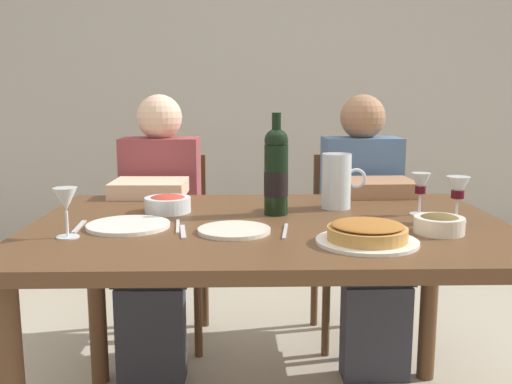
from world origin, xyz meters
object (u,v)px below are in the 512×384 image
Objects in this scene: dinner_plate_left_setting at (234,230)px; baked_tart at (367,233)px; dining_table at (269,250)px; wine_glass_right_diner at (66,202)px; wine_glass_centre at (421,186)px; water_pitcher at (337,184)px; chair_right at (353,234)px; salad_bowl at (168,203)px; chair_left at (167,235)px; olive_bowl at (439,223)px; diner_left at (158,221)px; wine_bottle at (276,172)px; diner_right at (366,220)px; dinner_plate_right_setting at (128,225)px; wine_glass_left_diner at (458,190)px.

baked_tart is at bearing -20.41° from dinner_plate_left_setting.
wine_glass_right_diner reaches higher than dining_table.
baked_tart is at bearing -125.05° from wine_glass_centre.
water_pitcher is 0.22× the size of chair_right.
baked_tart is (0.00, -0.48, -0.06)m from water_pitcher.
water_pitcher is 0.59m from salad_bowl.
chair_left is 0.90m from chair_right.
dining_table is 10.34× the size of olive_bowl.
dining_table is at bearing -25.57° from salad_bowl.
chair_left is at bearing -89.74° from diner_left.
diner_right is (0.43, 0.54, -0.29)m from wine_bottle.
diner_left is at bearing 91.56° from dinner_plate_right_setting.
water_pitcher is 0.77× the size of dinner_plate_right_setting.
wine_bottle is 0.68m from wine_glass_right_diner.
wine_glass_left_diner reaches higher than wine_glass_centre.
wine_glass_centre is (-0.08, 0.11, -0.00)m from wine_glass_left_diner.
chair_right is at bearing 73.40° from water_pitcher.
baked_tart is 0.24× the size of diner_left.
water_pitcher reaches higher than dining_table.
diner_right is (-0.06, 0.55, -0.24)m from wine_glass_centre.
wine_bottle is 0.29× the size of diner_right.
wine_glass_left_diner is (0.11, 0.15, 0.07)m from olive_bowl.
chair_left is at bearing 90.86° from dinner_plate_right_setting.
wine_glass_right_diner is 1.35m from diner_right.
salad_bowl is at bearing 144.07° from baked_tart.
wine_glass_left_diner is 0.72m from dinner_plate_left_setting.
dinner_plate_left_setting is (-0.11, -0.13, 0.10)m from dining_table.
chair_left is (-0.70, 0.68, -0.35)m from water_pitcher.
diner_left is at bearing 149.87° from wine_glass_centre.
diner_right is at bearing 101.89° from wine_glass_left_diner.
chair_right is (0.20, 0.67, -0.35)m from water_pitcher.
diner_right is (0.89, 0.71, -0.15)m from dinner_plate_right_setting.
wine_glass_left_diner is at bearing 8.34° from wine_glass_right_diner.
diner_left is 1.33× the size of chair_right.
chair_left is at bearing 131.63° from olive_bowl.
dinner_plate_right_setting is at bearing -157.76° from water_pitcher.
wine_bottle is 2.39× the size of wine_glass_right_diner.
dining_table is at bearing 126.10° from diner_left.
wine_bottle is 0.29× the size of diner_left.
salad_bowl is at bearing 55.42° from wine_glass_right_diner.
diner_left is (-0.01, -0.24, 0.12)m from chair_left.
chair_right reaches higher than salad_bowl.
water_pitcher is 0.41m from wine_glass_left_diner.
dinner_plate_right_setting is at bearing -172.00° from dining_table.
wine_glass_right_diner is (-0.58, -0.18, 0.20)m from dining_table.
diner_right reaches higher than dinner_plate_right_setting.
dining_table is at bearing 162.06° from olive_bowl.
dinner_plate_right_setting is at bearing -112.13° from salad_bowl.
salad_bowl is at bearing 41.17° from chair_right.
dinner_plate_right_setting is (0.15, 0.12, -0.10)m from wine_glass_right_diner.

